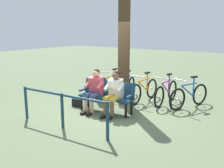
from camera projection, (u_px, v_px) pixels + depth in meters
The scene contains 13 objects.
ground_plane at pixel (106, 111), 7.30m from camera, with size 40.00×40.00×0.00m, color #566647.
bench at pixel (107, 94), 7.22m from camera, with size 1.64×0.65×0.87m.
person_reading at pixel (114, 91), 6.89m from camera, with size 0.52×0.80×1.20m.
person_companion at pixel (94, 88), 7.20m from camera, with size 0.52×0.80×1.20m.
handbag at pixel (77, 103), 7.72m from camera, with size 0.30×0.14×0.24m, color black.
tree_trunk at pixel (124, 47), 7.76m from camera, with size 0.36×0.36×3.50m, color #4C3823.
litter_bin at pixel (100, 89), 8.25m from camera, with size 0.37×0.37×0.77m.
bicycle_silver at pixel (189, 96), 7.56m from camera, with size 0.67×1.61×0.94m.
bicycle_purple at pixel (166, 93), 7.95m from camera, with size 0.48×1.68×0.94m.
bicycle_blue at pixel (144, 90), 8.22m from camera, with size 0.48×1.68×0.94m.
bicycle_green at pixel (127, 88), 8.53m from camera, with size 0.56×1.65×0.94m.
bicycle_orange at pixel (113, 85), 8.95m from camera, with size 0.48×1.67×0.94m.
railing_fence at pixel (62, 105), 5.95m from camera, with size 2.60×0.24×0.85m.
Camera 1 is at (-4.23, 5.54, 2.32)m, focal length 41.07 mm.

